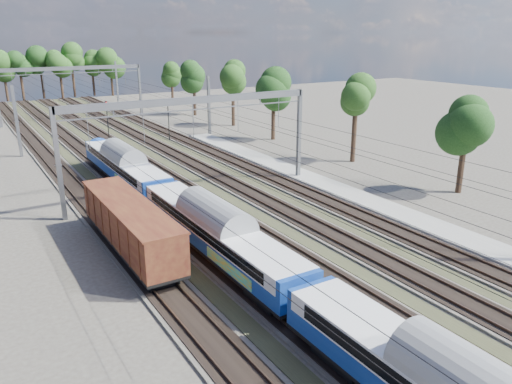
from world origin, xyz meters
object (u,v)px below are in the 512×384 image
emu_train (218,227)px  signal_near (107,116)px  signal_far (168,115)px  worker (68,110)px  freight_boxcar (130,225)px

emu_train → signal_near: signal_near is taller
emu_train → signal_far: signal_far is taller
worker → signal_far: signal_far is taller
emu_train → freight_boxcar: size_ratio=4.32×
worker → signal_far: (7.01, -31.20, 2.76)m
worker → signal_near: 28.07m
freight_boxcar → signal_far: bearing=64.1°
freight_boxcar → worker: size_ratio=8.39×
freight_boxcar → signal_near: (8.95, 37.07, 1.38)m
signal_near → emu_train: bearing=-77.3°
emu_train → signal_near: (4.45, 41.14, 1.13)m
worker → signal_far: size_ratio=0.29×
freight_boxcar → signal_near: size_ratio=2.44×
signal_far → signal_near: bearing=132.5°
emu_train → freight_boxcar: (-4.50, 4.07, -0.25)m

